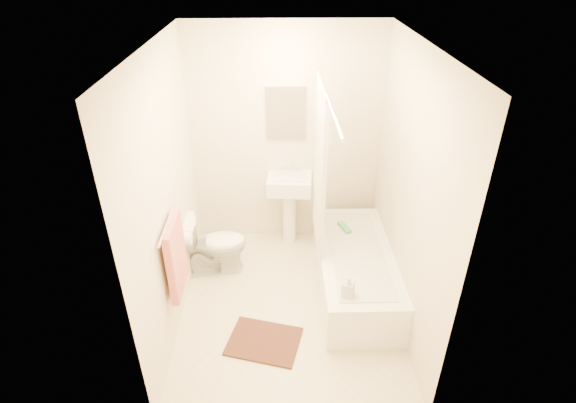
{
  "coord_description": "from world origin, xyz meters",
  "views": [
    {
      "loc": [
        -0.08,
        -3.21,
        3.03
      ],
      "look_at": [
        0.0,
        0.25,
        1.0
      ],
      "focal_mm": 28.0,
      "sensor_mm": 36.0,
      "label": 1
    }
  ],
  "objects_px": {
    "toilet": "(214,244)",
    "sink": "(289,207)",
    "bath_mat": "(264,341)",
    "soap_bottle": "(348,287)",
    "bathtub": "(355,270)"
  },
  "relations": [
    {
      "from": "toilet",
      "to": "sink",
      "type": "distance_m",
      "value": 0.95
    },
    {
      "from": "sink",
      "to": "bath_mat",
      "type": "height_order",
      "value": "sink"
    },
    {
      "from": "toilet",
      "to": "bath_mat",
      "type": "distance_m",
      "value": 1.18
    },
    {
      "from": "sink",
      "to": "soap_bottle",
      "type": "bearing_deg",
      "value": -68.38
    },
    {
      "from": "bathtub",
      "to": "sink",
      "type": "bearing_deg",
      "value": 126.36
    },
    {
      "from": "toilet",
      "to": "soap_bottle",
      "type": "height_order",
      "value": "soap_bottle"
    },
    {
      "from": "bath_mat",
      "to": "bathtub",
      "type": "bearing_deg",
      "value": 37.84
    },
    {
      "from": "toilet",
      "to": "bathtub",
      "type": "relative_size",
      "value": 0.42
    },
    {
      "from": "bathtub",
      "to": "soap_bottle",
      "type": "relative_size",
      "value": 7.79
    },
    {
      "from": "toilet",
      "to": "sink",
      "type": "bearing_deg",
      "value": -64.13
    },
    {
      "from": "toilet",
      "to": "soap_bottle",
      "type": "distance_m",
      "value": 1.56
    },
    {
      "from": "toilet",
      "to": "sink",
      "type": "height_order",
      "value": "sink"
    },
    {
      "from": "bathtub",
      "to": "bath_mat",
      "type": "height_order",
      "value": "bathtub"
    },
    {
      "from": "toilet",
      "to": "sink",
      "type": "relative_size",
      "value": 0.72
    },
    {
      "from": "sink",
      "to": "bathtub",
      "type": "bearing_deg",
      "value": -49.32
    }
  ]
}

